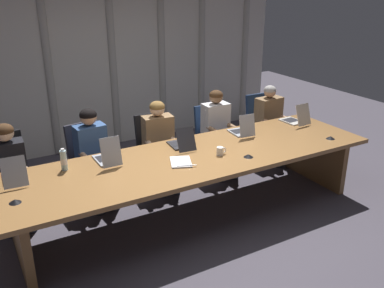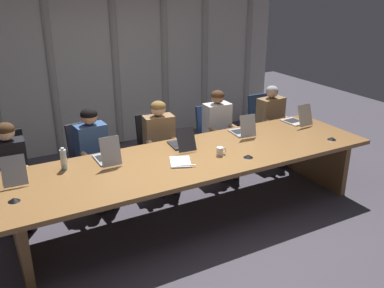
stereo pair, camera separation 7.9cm
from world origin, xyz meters
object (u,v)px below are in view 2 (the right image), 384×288
(laptop_left_end, at_px, (14,174))
(office_chair_right_end, at_px, (265,134))
(office_chair_center, at_px, (157,158))
(office_chair_left_end, at_px, (13,186))
(laptop_center, at_px, (182,143))
(person_right_end, at_px, (274,119))
(laptop_right_mid, at_px, (243,130))
(person_right_mid, at_px, (220,128))
(coffee_mug_near, at_px, (220,151))
(person_left_end, at_px, (11,167))
(water_bottle_primary, at_px, (64,159))
(laptop_right_end, at_px, (297,120))
(conference_mic_middle, at_px, (14,200))
(laptop_left_mid, at_px, (107,157))
(conference_mic_right_side, at_px, (248,156))
(office_chair_left_mid, at_px, (92,170))
(office_chair_right_mid, at_px, (215,146))
(person_center, at_px, (161,139))
(spiral_notepad, at_px, (180,162))
(person_left_mid, at_px, (95,150))
(conference_mic_left_side, at_px, (332,138))

(laptop_left_end, distance_m, office_chair_right_end, 3.80)
(office_chair_center, bearing_deg, office_chair_left_end, -86.25)
(laptop_center, xyz_separation_m, office_chair_right_end, (1.84, 0.72, -0.45))
(person_right_end, bearing_deg, laptop_right_mid, -65.70)
(person_right_mid, relative_size, coffee_mug_near, 9.73)
(person_left_end, relative_size, water_bottle_primary, 4.88)
(laptop_right_end, bearing_deg, person_left_end, 78.61)
(laptop_right_mid, xyz_separation_m, conference_mic_middle, (-2.83, -0.46, -0.04))
(laptop_right_mid, distance_m, laptop_right_end, 0.92)
(laptop_center, height_order, person_right_mid, person_right_mid)
(laptop_left_mid, bearing_deg, laptop_left_end, 88.34)
(laptop_right_end, height_order, conference_mic_right_side, laptop_right_end)
(office_chair_left_mid, xyz_separation_m, conference_mic_middle, (-1.02, -1.17, 0.41))
(person_right_mid, bearing_deg, person_right_end, 91.20)
(office_chair_right_mid, distance_m, person_right_end, 1.01)
(conference_mic_middle, bearing_deg, person_center, 27.75)
(office_chair_right_mid, relative_size, conference_mic_middle, 8.44)
(laptop_center, xyz_separation_m, person_center, (-0.02, 0.56, -0.14))
(person_center, relative_size, conference_mic_middle, 10.65)
(conference_mic_right_side, relative_size, spiral_notepad, 0.30)
(office_chair_right_end, relative_size, person_center, 0.83)
(laptop_left_mid, height_order, person_right_mid, person_right_mid)
(office_chair_center, relative_size, conference_mic_right_side, 8.48)
(laptop_left_end, bearing_deg, person_left_mid, -57.86)
(person_right_end, bearing_deg, person_right_mid, -95.24)
(conference_mic_left_side, bearing_deg, office_chair_center, 141.97)
(laptop_center, height_order, laptop_right_mid, laptop_right_mid)
(office_chair_left_mid, bearing_deg, water_bottle_primary, -43.77)
(office_chair_right_end, relative_size, spiral_notepad, 2.67)
(laptop_left_mid, bearing_deg, person_left_mid, -1.45)
(water_bottle_primary, distance_m, conference_mic_middle, 0.75)
(office_chair_left_mid, relative_size, person_left_mid, 0.80)
(laptop_center, relative_size, laptop_right_mid, 1.16)
(office_chair_left_end, distance_m, coffee_mug_near, 2.46)
(laptop_right_end, relative_size, person_left_end, 0.35)
(person_right_mid, height_order, person_right_end, person_right_mid)
(laptop_left_mid, xyz_separation_m, conference_mic_right_side, (1.43, -0.64, -0.05))
(person_right_end, bearing_deg, conference_mic_left_side, -9.77)
(conference_mic_left_side, bearing_deg, spiral_notepad, 172.09)
(water_bottle_primary, bearing_deg, person_left_end, 132.83)
(person_center, distance_m, person_right_mid, 0.91)
(office_chair_left_end, distance_m, person_left_end, 0.35)
(office_chair_right_mid, bearing_deg, laptop_right_end, 53.11)
(water_bottle_primary, xyz_separation_m, coffee_mug_near, (1.65, -0.47, -0.06))
(laptop_left_mid, relative_size, person_left_end, 0.35)
(laptop_left_end, xyz_separation_m, laptop_right_end, (3.68, -0.01, 0.00))
(laptop_right_end, distance_m, person_center, 1.92)
(laptop_right_end, relative_size, office_chair_right_end, 0.43)
(water_bottle_primary, height_order, conference_mic_middle, water_bottle_primary)
(person_left_end, xyz_separation_m, coffee_mug_near, (2.13, -0.98, 0.13))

